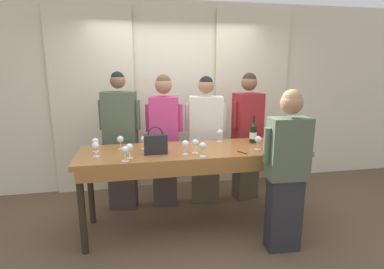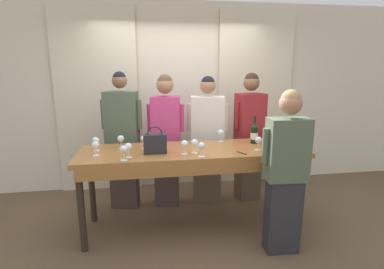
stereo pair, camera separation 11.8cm
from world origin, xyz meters
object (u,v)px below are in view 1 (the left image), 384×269
Objects in this scene: wine_bottle at (253,133)px; wine_glass_back_mid at (220,133)px; wine_glass_near_host at (95,146)px; wine_glass_center_left at (195,143)px; handbag at (156,144)px; wine_glass_center_right at (144,140)px; wine_glass_front_left at (185,144)px; wine_glass_front_right at (258,140)px; potted_plant at (279,163)px; tasting_bar at (194,158)px; host_pouring at (287,170)px; wine_glass_by_bottle at (120,140)px; wine_glass_back_right at (95,142)px; wine_glass_center_mid at (125,150)px; wine_glass_by_handbag at (203,146)px; guest_pink_top at (165,140)px; wine_glass_back_left at (129,148)px; guest_cream_sweater at (206,140)px; guest_striped_shirt at (247,135)px; wine_glass_front_mid at (268,141)px; guest_olive_jacket at (121,141)px.

wine_bottle is 0.40m from wine_glass_back_mid.
wine_glass_center_left is at bearing -3.59° from wine_glass_near_host.
handbag reaches higher than wine_glass_near_host.
wine_glass_front_left is at bearing -34.81° from wine_glass_center_right.
wine_glass_front_right is 0.23× the size of potted_plant.
host_pouring is at bearing -35.79° from tasting_bar.
wine_glass_center_right is 1.00× the size of wine_glass_near_host.
tasting_bar is 16.57× the size of wine_glass_by_bottle.
wine_glass_center_mid is at bearing -51.54° from wine_glass_back_right.
guest_pink_top is at bearing 107.08° from wine_glass_by_handbag.
wine_glass_back_left reaches higher than potted_plant.
wine_bottle is 0.19× the size of guest_cream_sweater.
wine_bottle is 0.31m from wine_glass_front_right.
wine_glass_center_mid is 1.00× the size of wine_glass_back_mid.
wine_bottle is 0.55m from guest_striped_shirt.
wine_glass_back_mid is at bearing -30.12° from guest_pink_top.
potted_plant is at bearing 23.61° from wine_glass_center_right.
wine_glass_center_right reaches higher than potted_plant.
wine_bottle is 2.19× the size of wine_glass_back_left.
potted_plant is (2.31, 1.26, -0.72)m from wine_glass_back_left.
wine_glass_back_right is at bearing 163.00° from wine_glass_front_left.
potted_plant is (0.84, 0.90, -0.73)m from wine_bottle.
guest_pink_top is 1.67m from host_pouring.
wine_glass_back_mid is 0.42m from guest_cream_sweater.
potted_plant is (1.57, 1.35, -0.72)m from wine_glass_by_handbag.
wine_glass_by_bottle is at bearing -155.29° from guest_cream_sweater.
wine_glass_near_host is at bearing 168.97° from wine_glass_by_handbag.
wine_glass_center_left is 0.09× the size of guest_cream_sweater.
wine_glass_front_mid is at bearing 3.48° from wine_glass_center_mid.
guest_cream_sweater is at bearing 63.34° from wine_glass_front_left.
wine_glass_center_right and wine_glass_back_left have the same top height.
wine_bottle is at bearing -17.73° from guest_olive_jacket.
wine_glass_center_left is (-0.81, 0.06, 0.00)m from wine_glass_front_mid.
wine_glass_center_mid is at bearing -35.61° from wine_glass_near_host.
wine_bottle reaches higher than wine_glass_front_right.
wine_glass_back_left is at bearing -115.99° from wine_glass_center_right.
handbag reaches higher than wine_glass_by_bottle.
wine_glass_back_left is (-0.70, -0.19, 0.21)m from tasting_bar.
wine_glass_front_mid and wine_glass_back_mid have the same top height.
wine_glass_center_mid and wine_glass_center_right have the same top height.
wine_glass_center_right is 1.00× the size of wine_glass_back_right.
wine_glass_front_left and wine_glass_near_host have the same top height.
wine_glass_by_handbag is (0.58, -0.41, 0.00)m from wine_glass_center_right.
tasting_bar is at bearing 10.34° from handbag.
guest_striped_shirt reaches higher than wine_glass_front_right.
wine_glass_back_right is at bearing -157.78° from guest_cream_sweater.
wine_glass_back_left is at bearing -177.40° from wine_glass_front_right.
guest_pink_top is at bearing 153.66° from wine_bottle.
handbag reaches higher than wine_glass_center_left.
tasting_bar is at bearing -69.37° from guest_pink_top.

